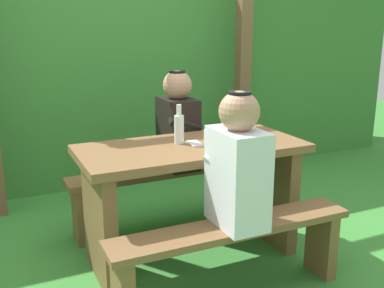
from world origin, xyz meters
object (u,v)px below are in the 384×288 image
at_px(bench_far, 162,185).
at_px(picnic_table, 192,182).
at_px(person_white_shirt, 237,165).
at_px(drinking_glass, 210,136).
at_px(bench_near, 233,246).
at_px(person_black_coat, 178,124).
at_px(cell_phone, 195,143).
at_px(bottle_right, 235,129).
at_px(bottle_left, 179,128).

bearing_deg(bench_far, picnic_table, -90.00).
relative_size(person_white_shirt, drinking_glass, 8.97).
bearing_deg(picnic_table, drinking_glass, 5.23).
relative_size(picnic_table, bench_far, 1.00).
height_order(bench_near, bench_far, same).
bearing_deg(person_white_shirt, picnic_table, 92.12).
xyz_separation_m(bench_near, person_black_coat, (0.13, 1.05, 0.46)).
height_order(picnic_table, bench_near, picnic_table).
relative_size(person_black_coat, cell_phone, 5.14).
distance_m(picnic_table, bottle_right, 0.43).
distance_m(bottle_right, cell_phone, 0.27).
bearing_deg(bottle_left, person_white_shirt, -82.37).
relative_size(bottle_right, cell_phone, 1.61).
relative_size(drinking_glass, bottle_left, 0.33).
xyz_separation_m(person_white_shirt, person_black_coat, (0.11, 1.04, 0.00)).
bearing_deg(person_white_shirt, bench_near, -170.23).
distance_m(bench_near, bench_far, 1.05).
relative_size(bench_far, bottle_right, 6.20).
bearing_deg(picnic_table, bench_far, 90.00).
distance_m(bottle_left, cell_phone, 0.14).
distance_m(bench_near, drinking_glass, 0.73).
relative_size(picnic_table, bottle_left, 5.70).
relative_size(picnic_table, person_black_coat, 1.95).
xyz_separation_m(bench_near, drinking_glass, (0.13, 0.54, 0.48)).
bearing_deg(bench_far, person_white_shirt, -88.95).
bearing_deg(bottle_right, bench_near, -120.15).
height_order(person_white_shirt, bottle_right, person_white_shirt).
xyz_separation_m(picnic_table, drinking_glass, (0.13, 0.01, 0.29)).
height_order(picnic_table, cell_phone, cell_phone).
distance_m(picnic_table, bench_near, 0.56).
bearing_deg(drinking_glass, picnic_table, -174.77).
distance_m(person_white_shirt, cell_phone, 0.52).
relative_size(person_white_shirt, person_black_coat, 1.00).
relative_size(bench_far, person_white_shirt, 1.95).
xyz_separation_m(person_black_coat, bottle_left, (-0.19, -0.46, 0.08)).
bearing_deg(person_black_coat, cell_phone, -101.88).
relative_size(picnic_table, bench_near, 1.00).
relative_size(bench_far, drinking_glass, 17.45).
bearing_deg(cell_phone, bottle_right, -10.56).
bearing_deg(bench_near, person_white_shirt, 9.77).
relative_size(bench_near, person_black_coat, 1.95).
height_order(picnic_table, bench_far, picnic_table).
distance_m(drinking_glass, bottle_left, 0.20).
relative_size(person_white_shirt, bottle_left, 2.93).
xyz_separation_m(person_white_shirt, bottle_left, (-0.08, 0.58, 0.08)).
height_order(bench_far, person_black_coat, person_black_coat).
height_order(bench_far, cell_phone, cell_phone).
distance_m(picnic_table, cell_phone, 0.25).
bearing_deg(person_white_shirt, bottle_right, 61.53).
relative_size(person_white_shirt, bottle_right, 3.19).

